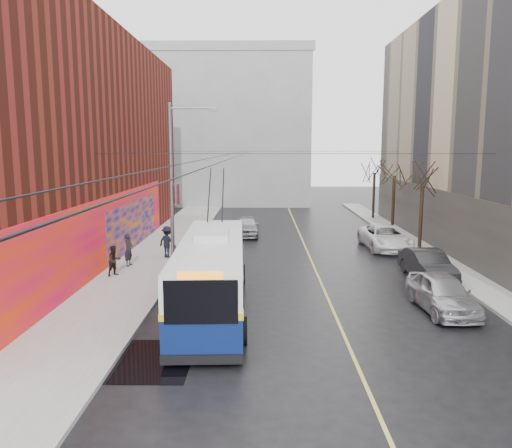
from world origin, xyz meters
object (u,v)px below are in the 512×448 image
(tree_mid, at_px, (395,166))
(parked_car_c, at_px, (385,237))
(following_car, at_px, (247,226))
(trolleybus, at_px, (212,272))
(parked_car_b, at_px, (427,265))
(parked_car_a, at_px, (442,293))
(pedestrian_c, at_px, (168,242))
(pedestrian_b, at_px, (114,261))
(streetlight_pole, at_px, (174,182))
(pedestrian_a, at_px, (129,250))
(tree_far, at_px, (375,164))
(tree_near, at_px, (423,174))

(tree_mid, distance_m, parked_car_c, 8.57)
(parked_car_c, bearing_deg, following_car, 149.35)
(trolleybus, bearing_deg, parked_car_b, 22.27)
(parked_car_a, distance_m, pedestrian_c, 16.06)
(pedestrian_b, bearing_deg, tree_mid, -10.18)
(parked_car_b, height_order, parked_car_c, parked_car_c)
(streetlight_pole, distance_m, pedestrian_a, 4.68)
(pedestrian_a, bearing_deg, pedestrian_b, -174.35)
(pedestrian_a, bearing_deg, tree_mid, -44.59)
(tree_far, xyz_separation_m, parked_car_c, (-2.28, -13.95, -4.36))
(tree_far, distance_m, parked_car_b, 22.17)
(parked_car_c, bearing_deg, tree_mid, 69.08)
(streetlight_pole, bearing_deg, pedestrian_a, 170.00)
(parked_car_c, bearing_deg, tree_near, -4.04)
(tree_near, bearing_deg, pedestrian_a, -162.81)
(parked_car_a, relative_size, pedestrian_a, 2.52)
(pedestrian_b, bearing_deg, tree_near, -26.28)
(tree_near, height_order, pedestrian_c, tree_near)
(tree_mid, xyz_separation_m, pedestrian_a, (-17.85, -12.52, -4.19))
(parked_car_a, xyz_separation_m, pedestrian_c, (-13.04, 9.37, 0.32))
(pedestrian_c, bearing_deg, trolleybus, 142.18)
(trolleybus, relative_size, pedestrian_b, 7.69)
(trolleybus, relative_size, parked_car_a, 2.61)
(pedestrian_b, relative_size, pedestrian_c, 0.82)
(trolleybus, height_order, parked_car_b, trolleybus)
(parked_car_a, relative_size, pedestrian_c, 2.42)
(pedestrian_a, relative_size, pedestrian_b, 1.17)
(tree_far, height_order, pedestrian_c, tree_far)
(parked_car_b, relative_size, pedestrian_b, 2.93)
(pedestrian_c, bearing_deg, streetlight_pole, 140.71)
(trolleybus, xyz_separation_m, parked_car_b, (10.52, 4.85, -0.81))
(trolleybus, bearing_deg, parked_car_a, -3.83)
(tree_near, height_order, following_car, tree_near)
(tree_mid, bearing_deg, tree_far, 90.00)
(streetlight_pole, bearing_deg, tree_mid, 40.65)
(pedestrian_b, bearing_deg, following_car, 13.73)
(tree_far, bearing_deg, parked_car_c, -99.29)
(parked_car_b, height_order, following_car, following_car)
(streetlight_pole, distance_m, pedestrian_c, 4.69)
(tree_far, xyz_separation_m, parked_car_a, (-3.06, -26.71, -4.36))
(following_car, height_order, pedestrian_c, pedestrian_c)
(parked_car_b, xyz_separation_m, pedestrian_b, (-16.03, -0.02, 0.18))
(parked_car_a, distance_m, pedestrian_b, 15.80)
(tree_near, xyz_separation_m, tree_mid, (0.00, 7.00, 0.28))
(streetlight_pole, bearing_deg, parked_car_a, -29.07)
(parked_car_a, height_order, pedestrian_b, pedestrian_b)
(following_car, relative_size, pedestrian_b, 2.87)
(tree_far, distance_m, pedestrian_a, 26.77)
(parked_car_a, relative_size, following_car, 1.03)
(streetlight_pole, height_order, trolleybus, streetlight_pole)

